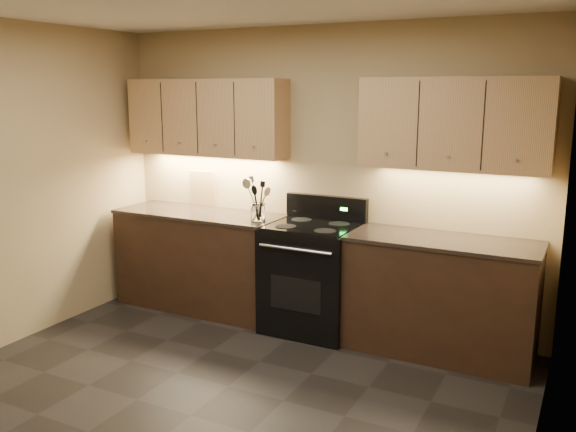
% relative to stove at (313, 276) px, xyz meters
% --- Properties ---
extents(floor, '(4.00, 4.00, 0.00)m').
position_rel_stove_xyz_m(floor, '(-0.08, -1.68, -0.48)').
color(floor, black).
rests_on(floor, ground).
extents(wall_back, '(4.00, 0.04, 2.60)m').
position_rel_stove_xyz_m(wall_back, '(-0.08, 0.32, 0.82)').
color(wall_back, tan).
rests_on(wall_back, ground).
extents(wall_right, '(0.04, 4.00, 2.60)m').
position_rel_stove_xyz_m(wall_right, '(1.92, -1.68, 0.82)').
color(wall_right, tan).
rests_on(wall_right, ground).
extents(counter_left, '(1.62, 0.62, 0.93)m').
position_rel_stove_xyz_m(counter_left, '(-1.18, 0.02, -0.01)').
color(counter_left, black).
rests_on(counter_left, ground).
extents(counter_right, '(1.46, 0.62, 0.93)m').
position_rel_stove_xyz_m(counter_right, '(1.10, 0.02, -0.01)').
color(counter_right, black).
rests_on(counter_right, ground).
extents(stove, '(0.76, 0.68, 1.14)m').
position_rel_stove_xyz_m(stove, '(0.00, 0.00, 0.00)').
color(stove, black).
rests_on(stove, ground).
extents(upper_cab_left, '(1.60, 0.30, 0.70)m').
position_rel_stove_xyz_m(upper_cab_left, '(-1.18, 0.17, 1.32)').
color(upper_cab_left, tan).
rests_on(upper_cab_left, wall_back).
extents(upper_cab_right, '(1.44, 0.30, 0.70)m').
position_rel_stove_xyz_m(upper_cab_right, '(1.10, 0.17, 1.32)').
color(upper_cab_right, tan).
rests_on(upper_cab_right, wall_back).
extents(outlet_plate, '(0.08, 0.01, 0.12)m').
position_rel_stove_xyz_m(outlet_plate, '(-1.38, 0.31, 0.64)').
color(outlet_plate, '#B2B5BA').
rests_on(outlet_plate, wall_back).
extents(utensil_crock, '(0.13, 0.13, 0.16)m').
position_rel_stove_xyz_m(utensil_crock, '(-0.50, -0.07, 0.52)').
color(utensil_crock, white).
rests_on(utensil_crock, counter_left).
extents(cutting_board, '(0.28, 0.08, 0.35)m').
position_rel_stove_xyz_m(cutting_board, '(-1.33, 0.29, 0.62)').
color(cutting_board, tan).
rests_on(cutting_board, counter_left).
extents(wooden_spoon, '(0.17, 0.13, 0.30)m').
position_rel_stove_xyz_m(wooden_spoon, '(-0.53, -0.08, 0.62)').
color(wooden_spoon, tan).
rests_on(wooden_spoon, utensil_crock).
extents(black_spoon, '(0.08, 0.12, 0.31)m').
position_rel_stove_xyz_m(black_spoon, '(-0.50, -0.06, 0.62)').
color(black_spoon, black).
rests_on(black_spoon, utensil_crock).
extents(black_turner, '(0.11, 0.14, 0.36)m').
position_rel_stove_xyz_m(black_turner, '(-0.48, -0.08, 0.64)').
color(black_turner, black).
rests_on(black_turner, utensil_crock).
extents(steel_spatula, '(0.19, 0.10, 0.41)m').
position_rel_stove_xyz_m(steel_spatula, '(-0.48, -0.05, 0.66)').
color(steel_spatula, silver).
rests_on(steel_spatula, utensil_crock).
extents(steel_skimmer, '(0.25, 0.11, 0.37)m').
position_rel_stove_xyz_m(steel_skimmer, '(-0.47, -0.07, 0.65)').
color(steel_skimmer, silver).
rests_on(steel_skimmer, utensil_crock).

